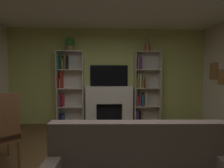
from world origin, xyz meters
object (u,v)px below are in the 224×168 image
at_px(tv, 109,76).
at_px(vase_with_flowers, 148,47).
at_px(fireplace, 109,104).
at_px(bookshelf_right, 144,90).
at_px(coffee_table, 129,155).
at_px(potted_plant, 70,44).
at_px(bookshelf_left, 68,86).

xyz_separation_m(tv, vase_with_flowers, (1.07, -0.12, 0.81)).
distance_m(fireplace, bookshelf_right, 1.05).
bearing_deg(coffee_table, fireplace, 93.64).
bearing_deg(tv, potted_plant, -173.58).
distance_m(bookshelf_right, coffee_table, 2.80).
bearing_deg(bookshelf_left, potted_plant, -26.14).
distance_m(fireplace, tv, 0.80).
relative_size(fireplace, bookshelf_left, 0.69).
relative_size(tv, potted_plant, 2.85).
distance_m(bookshelf_left, coffee_table, 3.02).
xyz_separation_m(fireplace, bookshelf_right, (0.98, 0.00, 0.40)).
bearing_deg(bookshelf_right, potted_plant, -179.03).
height_order(tv, bookshelf_right, bookshelf_right).
relative_size(tv, bookshelf_right, 0.52).
bearing_deg(potted_plant, coffee_table, -64.45).
distance_m(tv, potted_plant, 1.38).
bearing_deg(tv, vase_with_flowers, -6.42).
height_order(potted_plant, vase_with_flowers, vase_with_flowers).
height_order(fireplace, coffee_table, fireplace).
xyz_separation_m(vase_with_flowers, coffee_table, (-0.90, -2.58, -1.81)).
relative_size(fireplace, tv, 1.33).
bearing_deg(tv, bookshelf_left, -176.17).
distance_m(bookshelf_left, vase_with_flowers, 2.48).
bearing_deg(fireplace, bookshelf_right, 0.25).
bearing_deg(potted_plant, vase_with_flowers, 0.00).
height_order(bookshelf_left, coffee_table, bookshelf_left).
bearing_deg(potted_plant, fireplace, 1.62).
height_order(fireplace, vase_with_flowers, vase_with_flowers).
distance_m(bookshelf_left, potted_plant, 1.17).
bearing_deg(bookshelf_left, fireplace, -0.62).
bearing_deg(bookshelf_left, bookshelf_right, -0.22).
bearing_deg(tv, fireplace, -90.00).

